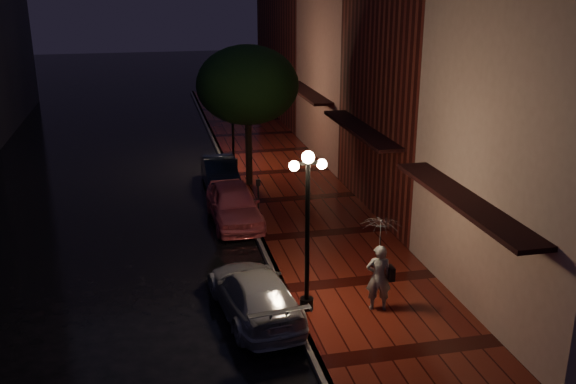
{
  "coord_description": "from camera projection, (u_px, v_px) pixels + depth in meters",
  "views": [
    {
      "loc": [
        -3.38,
        -19.63,
        8.46
      ],
      "look_at": [
        1.16,
        0.94,
        1.4
      ],
      "focal_mm": 40.0,
      "sensor_mm": 36.0,
      "label": 1
    }
  ],
  "objects": [
    {
      "name": "streetlamp_near",
      "position": [
        307.0,
        222.0,
        16.17
      ],
      "size": [
        0.96,
        0.36,
        4.31
      ],
      "color": "black",
      "rests_on": "sidewalk"
    },
    {
      "name": "storefront_far",
      "position": [
        366.0,
        64.0,
        30.81
      ],
      "size": [
        5.0,
        8.0,
        9.0
      ],
      "primitive_type": "cube",
      "color": "#8C5951",
      "rests_on": "ground"
    },
    {
      "name": "sidewalk",
      "position": [
        325.0,
        235.0,
        21.99
      ],
      "size": [
        4.5,
        60.0,
        0.15
      ],
      "primitive_type": "cube",
      "color": "#47110C",
      "rests_on": "ground"
    },
    {
      "name": "curb",
      "position": [
        260.0,
        240.0,
        21.53
      ],
      "size": [
        0.25,
        60.0,
        0.15
      ],
      "primitive_type": "cube",
      "color": "#595451",
      "rests_on": "ground"
    },
    {
      "name": "streetlamp_far",
      "position": [
        232.0,
        113.0,
        29.13
      ],
      "size": [
        0.96,
        0.36,
        4.31
      ],
      "color": "black",
      "rests_on": "sidewalk"
    },
    {
      "name": "storefront_extra",
      "position": [
        314.0,
        36.0,
        39.91
      ],
      "size": [
        5.0,
        12.0,
        10.0
      ],
      "primitive_type": "cube",
      "color": "#511914",
      "rests_on": "ground"
    },
    {
      "name": "street_tree",
      "position": [
        248.0,
        87.0,
        25.88
      ],
      "size": [
        4.16,
        4.16,
        5.8
      ],
      "color": "black",
      "rests_on": "sidewalk"
    },
    {
      "name": "storefront_near",
      "position": [
        575.0,
        154.0,
        16.08
      ],
      "size": [
        5.0,
        8.0,
        8.5
      ],
      "primitive_type": "cube",
      "color": "gray",
      "rests_on": "ground"
    },
    {
      "name": "navy_car",
      "position": [
        220.0,
        173.0,
        27.08
      ],
      "size": [
        1.37,
        3.83,
        1.26
      ],
      "primitive_type": "imported",
      "rotation": [
        0.0,
        0.0,
        0.01
      ],
      "color": "black",
      "rests_on": "ground"
    },
    {
      "name": "storefront_mid",
      "position": [
        440.0,
        64.0,
        23.09
      ],
      "size": [
        5.0,
        8.0,
        11.0
      ],
      "primitive_type": "cube",
      "color": "#511914",
      "rests_on": "ground"
    },
    {
      "name": "pink_car",
      "position": [
        234.0,
        204.0,
        23.05
      ],
      "size": [
        1.81,
        4.27,
        1.44
      ],
      "primitive_type": "imported",
      "rotation": [
        0.0,
        0.0,
        0.03
      ],
      "color": "#D25662",
      "rests_on": "ground"
    },
    {
      "name": "woman_with_umbrella",
      "position": [
        380.0,
        250.0,
        16.42
      ],
      "size": [
        1.05,
        1.08,
        2.54
      ],
      "rotation": [
        0.0,
        0.0,
        2.92
      ],
      "color": "silver",
      "rests_on": "sidewalk"
    },
    {
      "name": "ground",
      "position": [
        260.0,
        242.0,
        21.56
      ],
      "size": [
        120.0,
        120.0,
        0.0
      ],
      "primitive_type": "plane",
      "color": "black",
      "rests_on": "ground"
    },
    {
      "name": "parking_meter",
      "position": [
        258.0,
        195.0,
        23.07
      ],
      "size": [
        0.16,
        0.13,
        1.47
      ],
      "rotation": [
        0.0,
        0.0,
        0.25
      ],
      "color": "black",
      "rests_on": "sidewalk"
    },
    {
      "name": "silver_car",
      "position": [
        255.0,
        294.0,
        16.7
      ],
      "size": [
        2.31,
        4.57,
        1.27
      ],
      "primitive_type": "imported",
      "rotation": [
        0.0,
        0.0,
        3.26
      ],
      "color": "#9E9FA6",
      "rests_on": "ground"
    }
  ]
}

